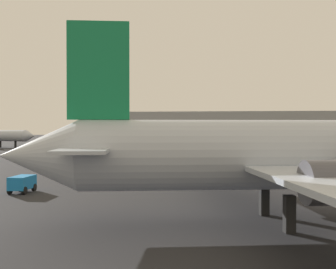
{
  "coord_description": "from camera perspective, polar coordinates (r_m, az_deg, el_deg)",
  "views": [
    {
      "loc": [
        3.6,
        -10.55,
        5.0
      ],
      "look_at": [
        -1.78,
        36.98,
        4.3
      ],
      "focal_mm": 43.25,
      "sensor_mm": 36.0,
      "label": 1
    }
  ],
  "objects": [
    {
      "name": "airplane_at_gate",
      "position": [
        22.35,
        17.08,
        -2.78
      ],
      "size": [
        30.93,
        30.09,
        10.45
      ],
      "rotation": [
        0.0,
        0.0,
        0.18
      ],
      "color": "#B2BCCC",
      "rests_on": "ground_plane"
    },
    {
      "name": "terminal_building",
      "position": [
        148.84,
        6.79,
        0.99
      ],
      "size": [
        81.37,
        24.45,
        10.81
      ],
      "primitive_type": "cube",
      "color": "#999EA3",
      "rests_on": "ground_plane"
    },
    {
      "name": "baggage_cart",
      "position": [
        33.71,
        -19.86,
        -6.44
      ],
      "size": [
        1.38,
        2.4,
        1.3
      ],
      "rotation": [
        0.0,
        0.0,
        1.57
      ],
      "color": "#1972BF",
      "rests_on": "ground_plane"
    },
    {
      "name": "airplane_distant",
      "position": [
        74.82,
        2.47,
        -0.44
      ],
      "size": [
        33.41,
        22.67,
        10.3
      ],
      "rotation": [
        0.0,
        0.0,
        0.2
      ],
      "color": "white",
      "rests_on": "ground_plane"
    }
  ]
}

